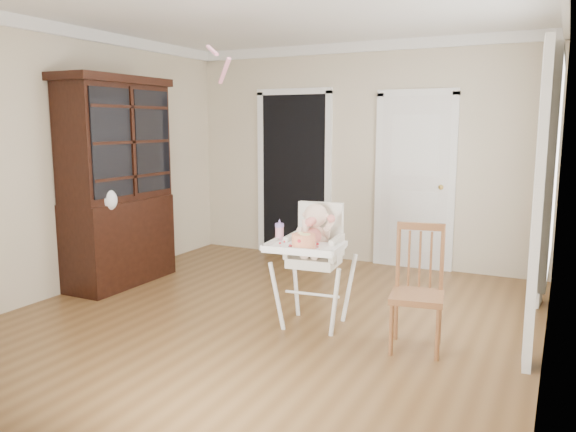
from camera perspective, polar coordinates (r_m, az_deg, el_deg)
The scene contains 16 objects.
floor at distance 5.06m, azimuth -2.52°, elevation -10.61°, with size 5.00×5.00×0.00m, color brown.
ceiling at distance 4.86m, azimuth -2.76°, elevation 20.90°, with size 5.00×5.00×0.00m, color white.
wall_back at distance 7.06m, azimuth 7.30°, elevation 6.20°, with size 4.50×4.50×0.00m, color beige.
wall_left at distance 6.18m, azimuth -21.28°, elevation 5.22°, with size 5.00×5.00×0.00m, color beige.
wall_right at distance 4.18m, azimuth 25.53°, elevation 3.28°, with size 5.00×5.00×0.00m, color beige.
crown_molding at distance 4.84m, azimuth -2.75°, elevation 20.21°, with size 4.50×5.00×0.12m, color white, non-canonical shape.
doorway at distance 7.40m, azimuth 0.61°, elevation 4.55°, with size 1.06×0.05×2.22m.
closet_door at distance 6.86m, azimuth 12.72°, elevation 3.24°, with size 0.96×0.09×2.13m.
window_right at distance 4.98m, azimuth 24.84°, elevation 3.42°, with size 0.13×1.84×2.30m.
high_chair at distance 4.78m, azimuth 2.66°, elevation -3.49°, with size 0.68×0.82×1.08m.
baby at distance 4.77m, azimuth 2.79°, elevation -1.62°, with size 0.33×0.24×0.47m.
cake at distance 4.47m, azimuth 1.59°, elevation -2.53°, with size 0.25×0.25×0.11m.
sippy_cup at distance 4.76m, azimuth -0.87°, elevation -1.55°, with size 0.08×0.08×0.18m.
china_cabinet at distance 6.28m, azimuth -16.96°, elevation 3.30°, with size 0.59×1.31×2.22m.
dining_chair at distance 4.45m, azimuth 13.01°, elevation -7.54°, with size 0.45×0.45×0.97m.
streamer at distance 5.02m, azimuth -7.73°, elevation 16.36°, with size 0.03×0.50×0.02m, color pink, non-canonical shape.
Camera 1 is at (2.31, -4.16, 1.72)m, focal length 35.00 mm.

